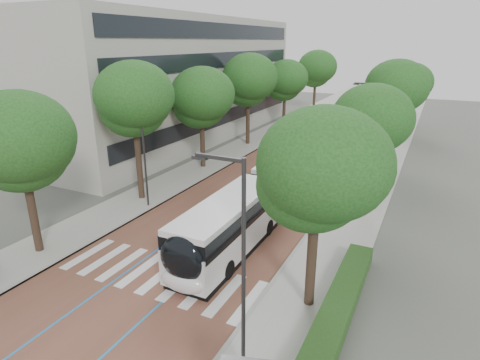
{
  "coord_description": "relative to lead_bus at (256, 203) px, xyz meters",
  "views": [
    {
      "loc": [
        11.64,
        -13.16,
        11.34
      ],
      "look_at": [
        0.32,
        9.99,
        2.4
      ],
      "focal_mm": 30.0,
      "sensor_mm": 36.0,
      "label": 1
    }
  ],
  "objects": [
    {
      "name": "lane_line_right",
      "position": [
        -0.64,
        31.57,
        -1.6
      ],
      "size": [
        0.12,
        126.0,
        0.01
      ],
      "primitive_type": "cube",
      "color": "#2575B9",
      "rests_on": "road"
    },
    {
      "name": "bus_queued_1",
      "position": [
        -0.49,
        28.96,
        -0.0
      ],
      "size": [
        3.29,
        12.53,
        3.2
      ],
      "rotation": [
        0.0,
        0.0,
        0.06
      ],
      "color": "silver",
      "rests_on": "ground"
    },
    {
      "name": "office_building",
      "position": [
        -21.71,
        19.57,
        5.37
      ],
      "size": [
        18.11,
        40.0,
        14.0
      ],
      "color": "#9D9991",
      "rests_on": "ground"
    },
    {
      "name": "zebra_crossing",
      "position": [
        -2.04,
        -7.43,
        -1.6
      ],
      "size": [
        10.55,
        3.6,
        0.01
      ],
      "color": "silver",
      "rests_on": "ground"
    },
    {
      "name": "trees_left",
      "position": [
        -9.74,
        19.27,
        4.95
      ],
      "size": [
        6.45,
        61.01,
        9.62
      ],
      "color": "black",
      "rests_on": "ground"
    },
    {
      "name": "bus_queued_2",
      "position": [
        0.3,
        41.72,
        -0.0
      ],
      "size": [
        3.14,
        12.51,
        3.2
      ],
      "rotation": [
        0.0,
        0.0,
        -0.05
      ],
      "color": "silver",
      "rests_on": "ground"
    },
    {
      "name": "ground",
      "position": [
        -2.24,
        -8.43,
        -1.63
      ],
      "size": [
        160.0,
        160.0,
        0.0
      ],
      "primitive_type": "plane",
      "color": "#51544C",
      "rests_on": "ground"
    },
    {
      "name": "trees_right",
      "position": [
        5.46,
        15.65,
        4.54
      ],
      "size": [
        5.94,
        47.67,
        9.26
      ],
      "color": "black",
      "rests_on": "ground"
    },
    {
      "name": "lane_line_left",
      "position": [
        -3.84,
        31.57,
        -1.6
      ],
      "size": [
        0.12,
        126.0,
        0.01
      ],
      "primitive_type": "cube",
      "color": "#2575B9",
      "rests_on": "road"
    },
    {
      "name": "bus_queued_3",
      "position": [
        -0.19,
        55.83,
        -0.0
      ],
      "size": [
        2.61,
        12.42,
        3.2
      ],
      "rotation": [
        0.0,
        0.0,
        0.01
      ],
      "color": "silver",
      "rests_on": "ground"
    },
    {
      "name": "streetlight_far",
      "position": [
        4.38,
        13.57,
        3.19
      ],
      "size": [
        1.82,
        0.2,
        8.0
      ],
      "color": "#2E2E31",
      "rests_on": "sidewalk_right"
    },
    {
      "name": "lamp_post_left",
      "position": [
        -8.34,
        -0.43,
        2.49
      ],
      "size": [
        0.14,
        0.14,
        8.0
      ],
      "primitive_type": "cylinder",
      "color": "#2E2E31",
      "rests_on": "sidewalk_left"
    },
    {
      "name": "sidewalk_right",
      "position": [
        5.26,
        31.57,
        -1.57
      ],
      "size": [
        4.0,
        140.0,
        0.12
      ],
      "primitive_type": "cube",
      "color": "#9B9993",
      "rests_on": "ground"
    },
    {
      "name": "streetlight_near",
      "position": [
        4.38,
        -11.43,
        3.19
      ],
      "size": [
        1.82,
        0.2,
        8.0
      ],
      "color": "#2E2E31",
      "rests_on": "sidewalk_right"
    },
    {
      "name": "kerb_right",
      "position": [
        3.36,
        31.57,
        -1.57
      ],
      "size": [
        0.2,
        140.0,
        0.14
      ],
      "primitive_type": "cube",
      "color": "gray",
      "rests_on": "ground"
    },
    {
      "name": "kerb_left",
      "position": [
        -7.84,
        31.57,
        -1.57
      ],
      "size": [
        0.2,
        140.0,
        0.14
      ],
      "primitive_type": "cube",
      "color": "gray",
      "rests_on": "ground"
    },
    {
      "name": "sidewalk_left",
      "position": [
        -9.74,
        31.57,
        -1.57
      ],
      "size": [
        4.0,
        140.0,
        0.12
      ],
      "primitive_type": "cube",
      "color": "#9B9993",
      "rests_on": "ground"
    },
    {
      "name": "bus_queued_0",
      "position": [
        0.26,
        15.94,
        -0.0
      ],
      "size": [
        2.99,
        12.48,
        3.2
      ],
      "rotation": [
        0.0,
        0.0,
        -0.04
      ],
      "color": "silver",
      "rests_on": "ground"
    },
    {
      "name": "road",
      "position": [
        -2.24,
        31.57,
        -1.62
      ],
      "size": [
        11.0,
        140.0,
        0.02
      ],
      "primitive_type": "cube",
      "color": "brown",
      "rests_on": "ground"
    },
    {
      "name": "hedge",
      "position": [
        6.86,
        -8.43,
        -1.11
      ],
      "size": [
        1.2,
        14.0,
        0.8
      ],
      "primitive_type": "cube",
      "color": "#193B14",
      "rests_on": "sidewalk_right"
    },
    {
      "name": "lead_bus",
      "position": [
        0.0,
        0.0,
        0.0
      ],
      "size": [
        2.59,
        18.4,
        3.2
      ],
      "rotation": [
        0.0,
        0.0,
        0.0
      ],
      "color": "black",
      "rests_on": "ground"
    }
  ]
}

